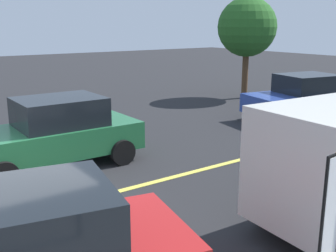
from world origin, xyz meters
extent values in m
plane|color=#262628|center=(0.00, 0.00, 0.00)|extent=(80.00, 80.00, 0.00)
cube|color=#E0D14C|center=(3.00, 0.00, 0.01)|extent=(28.00, 0.16, 0.01)
cylinder|color=black|center=(3.80, -2.80, 0.38)|extent=(0.77, 0.30, 0.76)
cube|color=black|center=(-0.54, -2.88, 1.32)|extent=(2.36, 1.92, 0.67)
cylinder|color=black|center=(0.87, -2.26, 0.32)|extent=(0.67, 0.34, 0.64)
cube|color=#236B3D|center=(1.75, 2.37, 0.66)|extent=(4.18, 1.82, 0.68)
cube|color=black|center=(1.96, 2.37, 1.35)|extent=(2.01, 1.60, 0.68)
cylinder|color=black|center=(0.33, 1.46, 0.32)|extent=(0.64, 0.22, 0.64)
cylinder|color=black|center=(3.17, 1.46, 0.32)|extent=(0.64, 0.22, 0.64)
cylinder|color=black|center=(3.17, 3.28, 0.32)|extent=(0.64, 0.22, 0.64)
cube|color=#2D479E|center=(10.96, 2.06, 0.65)|extent=(4.41, 2.54, 0.66)
cube|color=black|center=(11.17, 2.02, 1.32)|extent=(2.25, 1.93, 0.66)
cylinder|color=black|center=(9.41, 1.42, 0.32)|extent=(0.67, 0.33, 0.64)
cylinder|color=black|center=(9.74, 3.20, 0.32)|extent=(0.67, 0.33, 0.64)
cylinder|color=black|center=(12.52, 2.69, 0.32)|extent=(0.67, 0.33, 0.64)
cylinder|color=#513823|center=(12.55, 6.47, 1.27)|extent=(0.28, 0.28, 2.54)
sphere|color=#286023|center=(12.55, 6.47, 3.28)|extent=(2.69, 2.69, 2.69)
camera|label=1|loc=(-1.58, -7.18, 3.43)|focal=44.16mm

